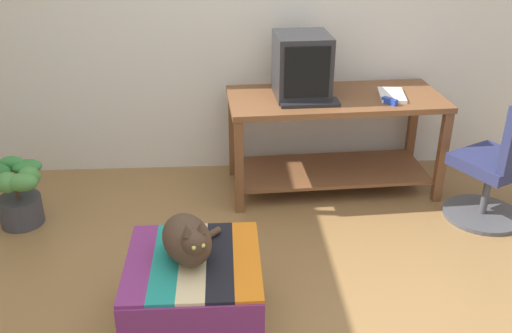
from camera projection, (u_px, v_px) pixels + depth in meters
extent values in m
cube|color=silver|center=(256.00, 0.00, 4.09)|extent=(8.00, 0.10, 2.60)
cube|color=brown|center=(239.00, 167.00, 3.81)|extent=(0.06, 0.06, 0.68)
cube|color=brown|center=(442.00, 158.00, 3.95)|extent=(0.06, 0.06, 0.68)
cube|color=brown|center=(412.00, 126.00, 4.47)|extent=(0.06, 0.06, 0.68)
cube|color=brown|center=(233.00, 134.00, 4.32)|extent=(0.06, 0.06, 0.68)
cube|color=brown|center=(331.00, 170.00, 4.22)|extent=(1.41, 0.63, 0.02)
cube|color=brown|center=(336.00, 99.00, 3.98)|extent=(1.54, 0.74, 0.04)
cube|color=#28282B|center=(301.00, 94.00, 3.97)|extent=(0.27, 0.29, 0.02)
cube|color=#28282B|center=(302.00, 66.00, 3.88)|extent=(0.39, 0.41, 0.43)
cube|color=black|center=(307.00, 72.00, 3.70)|extent=(0.30, 0.03, 0.34)
cube|color=black|center=(309.00, 103.00, 3.81)|extent=(0.40, 0.16, 0.02)
cube|color=white|center=(392.00, 95.00, 3.96)|extent=(0.21, 0.31, 0.02)
cube|color=#7A664C|center=(195.00, 294.00, 2.84)|extent=(0.62, 0.61, 0.39)
cube|color=#7A2D6B|center=(139.00, 263.00, 2.74)|extent=(0.13, 0.66, 0.02)
cube|color=#1E897A|center=(166.00, 262.00, 2.75)|extent=(0.13, 0.66, 0.02)
cube|color=beige|center=(193.00, 261.00, 2.75)|extent=(0.13, 0.66, 0.02)
cube|color=black|center=(220.00, 260.00, 2.76)|extent=(0.13, 0.66, 0.02)
cube|color=orange|center=(247.00, 259.00, 2.77)|extent=(0.13, 0.66, 0.02)
ellipsoid|color=#473323|center=(187.00, 239.00, 2.71)|extent=(0.33, 0.40, 0.22)
sphere|color=#473323|center=(195.00, 242.00, 2.58)|extent=(0.12, 0.12, 0.12)
cylinder|color=#473323|center=(200.00, 240.00, 2.86)|extent=(0.21, 0.22, 0.04)
cone|color=#473323|center=(187.00, 230.00, 2.53)|extent=(0.05, 0.05, 0.06)
cone|color=#473323|center=(201.00, 227.00, 2.56)|extent=(0.05, 0.05, 0.06)
sphere|color=#C6D151|center=(194.00, 248.00, 2.52)|extent=(0.02, 0.02, 0.02)
sphere|color=#C6D151|center=(203.00, 246.00, 2.54)|extent=(0.02, 0.02, 0.02)
cylinder|color=#3D3D42|center=(21.00, 210.00, 3.77)|extent=(0.28, 0.28, 0.19)
cylinder|color=brown|center=(16.00, 188.00, 3.70)|extent=(0.03, 0.03, 0.14)
ellipsoid|color=#4C8E42|center=(29.00, 177.00, 3.63)|extent=(0.14, 0.13, 0.14)
ellipsoid|color=#38843D|center=(26.00, 167.00, 3.73)|extent=(0.20, 0.15, 0.08)
ellipsoid|color=#38843D|center=(12.00, 163.00, 3.72)|extent=(0.17, 0.09, 0.09)
ellipsoid|color=#4C8E42|center=(7.00, 183.00, 3.55)|extent=(0.14, 0.14, 0.14)
ellipsoid|color=#4C8E42|center=(22.00, 183.00, 3.54)|extent=(0.20, 0.12, 0.11)
cylinder|color=#4C4C51|center=(482.00, 214.00, 3.88)|extent=(0.52, 0.52, 0.03)
cylinder|color=#4C4C51|center=(487.00, 191.00, 3.80)|extent=(0.05, 0.05, 0.34)
cube|color=navy|center=(492.00, 163.00, 3.71)|extent=(0.57, 0.57, 0.08)
cube|color=#2342B7|center=(390.00, 101.00, 3.82)|extent=(0.10, 0.11, 0.04)
cylinder|color=black|center=(390.00, 91.00, 4.06)|extent=(0.01, 0.14, 0.01)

